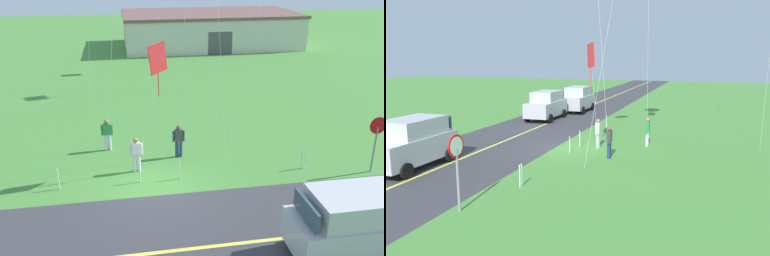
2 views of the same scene
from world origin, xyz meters
TOP-DOWN VIEW (x-y plane):
  - ground_plane at (0.00, 0.00)m, footprint 120.00×120.00m
  - asphalt_road at (0.00, -4.00)m, footprint 120.00×7.00m
  - road_centre_stripe at (0.00, -4.00)m, footprint 120.00×0.16m
  - car_suv_foreground at (5.78, -5.15)m, footprint 4.40×2.12m
  - stop_sign at (9.46, -0.10)m, footprint 0.76×0.08m
  - person_adult_near at (-1.92, 4.24)m, footprint 0.58×0.22m
  - person_adult_companion at (1.36, 2.88)m, footprint 0.58×0.22m
  - person_child_watcher at (-0.66, 1.74)m, footprint 0.58×0.22m
  - kite_yellow_high at (0.37, 1.61)m, footprint 1.47×0.68m
  - warehouse_distant at (8.74, 29.96)m, footprint 18.36×10.20m
  - fence_post_1 at (-3.87, 0.70)m, footprint 0.05×0.05m
  - fence_post_2 at (-0.59, 0.70)m, footprint 0.05×0.05m
  - fence_post_3 at (1.07, 0.70)m, footprint 0.05×0.05m
  - fence_post_4 at (6.71, 0.70)m, footprint 0.05×0.05m
  - fence_post_5 at (6.55, 0.70)m, footprint 0.05×0.05m

SIDE VIEW (x-z plane):
  - ground_plane at x=0.00m, z-range -0.10..0.00m
  - asphalt_road at x=0.00m, z-range 0.00..0.00m
  - road_centre_stripe at x=0.00m, z-range 0.00..0.01m
  - fence_post_1 at x=-3.87m, z-range 0.00..0.90m
  - fence_post_2 at x=-0.59m, z-range 0.00..0.90m
  - fence_post_3 at x=1.07m, z-range 0.00..0.90m
  - fence_post_4 at x=6.71m, z-range 0.00..0.90m
  - fence_post_5 at x=6.55m, z-range 0.00..0.90m
  - person_adult_near at x=-1.92m, z-range 0.06..1.66m
  - person_adult_companion at x=1.36m, z-range 0.06..1.66m
  - person_child_watcher at x=-0.66m, z-range 0.06..1.66m
  - car_suv_foreground at x=5.78m, z-range 0.03..2.27m
  - warehouse_distant at x=8.74m, z-range 0.00..3.50m
  - stop_sign at x=9.46m, z-range 0.52..3.08m
  - kite_yellow_high at x=0.37m, z-range 2.10..7.79m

